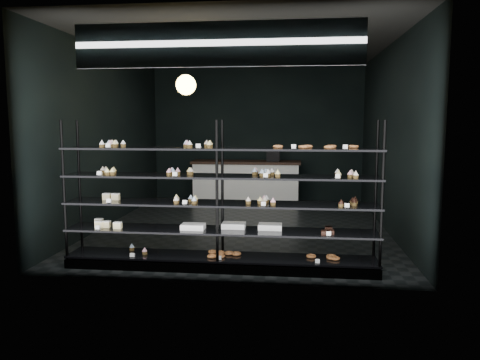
% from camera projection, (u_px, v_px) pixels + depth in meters
% --- Properties ---
extents(room, '(5.01, 6.01, 3.20)m').
position_uv_depth(room, '(244.00, 138.00, 8.27)').
color(room, black).
rests_on(room, ground).
extents(display_shelf, '(4.00, 0.50, 1.91)m').
position_uv_depth(display_shelf, '(219.00, 220.00, 5.98)').
color(display_shelf, black).
rests_on(display_shelf, room).
extents(signage, '(3.30, 0.05, 0.50)m').
position_uv_depth(signage, '(216.00, 44.00, 5.24)').
color(signage, '#0F0D41').
rests_on(signage, room).
extents(pendant_lamp, '(0.31, 0.31, 0.88)m').
position_uv_depth(pendant_lamp, '(186.00, 85.00, 7.19)').
color(pendant_lamp, black).
rests_on(pendant_lamp, room).
extents(service_counter, '(2.51, 0.65, 1.23)m').
position_uv_depth(service_counter, '(247.00, 181.00, 10.90)').
color(service_counter, white).
rests_on(service_counter, room).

